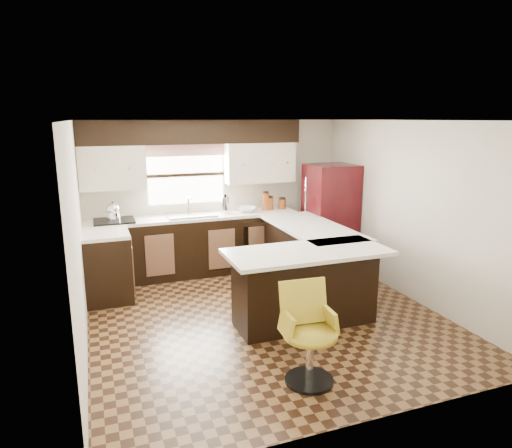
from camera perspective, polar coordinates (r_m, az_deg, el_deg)
name	(u,v)px	position (r m, az deg, el deg)	size (l,w,h in m)	color
floor	(265,316)	(5.85, 1.10, -11.40)	(4.40, 4.40, 0.00)	#49301A
ceiling	(266,120)	(5.32, 1.21, 12.83)	(4.40, 4.40, 0.00)	silver
wall_back	(217,195)	(7.52, -4.93, 3.66)	(4.40, 4.40, 0.00)	beige
wall_front	(370,284)	(3.58, 14.07, -7.29)	(4.40, 4.40, 0.00)	beige
wall_left	(78,238)	(5.11, -21.37, -1.68)	(4.40, 4.40, 0.00)	beige
wall_right	(410,211)	(6.51, 18.67, 1.55)	(4.40, 4.40, 0.00)	beige
base_cab_back	(195,246)	(7.29, -7.61, -2.74)	(3.30, 0.60, 0.90)	black
base_cab_left	(108,268)	(6.52, -18.03, -5.21)	(0.60, 0.70, 0.90)	black
counter_back	(194,217)	(7.18, -7.72, 0.89)	(3.30, 0.60, 0.04)	silver
counter_left	(105,234)	(6.39, -18.33, -1.18)	(0.60, 0.70, 0.04)	silver
soffit	(193,132)	(7.16, -7.86, 11.33)	(3.40, 0.35, 0.36)	black
upper_cab_left	(112,168)	(7.03, -17.56, 6.73)	(0.94, 0.35, 0.64)	beige
upper_cab_right	(259,163)	(7.49, 0.42, 7.69)	(1.14, 0.35, 0.64)	beige
window_pane	(186,175)	(7.34, -8.73, 6.09)	(1.20, 0.02, 0.90)	white
valance	(186,150)	(7.26, -8.77, 9.11)	(1.30, 0.06, 0.18)	#D19B93
sink	(191,215)	(7.14, -8.08, 1.12)	(0.75, 0.45, 0.03)	#B2B2B7
dishwasher	(261,246)	(7.31, 0.57, -2.76)	(0.58, 0.03, 0.78)	black
cooktop	(114,221)	(7.00, -17.32, 0.39)	(0.58, 0.50, 0.03)	black
peninsula_long	(308,260)	(6.57, 6.50, -4.50)	(0.60, 1.95, 0.90)	black
peninsula_return	(305,288)	(5.52, 6.11, -7.94)	(1.65, 0.60, 0.90)	black
counter_pen_long	(312,228)	(6.46, 7.01, -0.45)	(0.84, 1.95, 0.04)	silver
counter_pen_return	(308,252)	(5.28, 6.47, -3.51)	(1.89, 0.84, 0.04)	silver
refrigerator	(330,217)	(7.57, 9.23, 0.92)	(0.73, 0.70, 1.70)	#3C0A0E
bar_chair	(310,336)	(4.35, 6.81, -13.70)	(0.50, 0.50, 0.94)	#B29A21
kettle	(113,211)	(6.97, -17.43, 1.59)	(0.20, 0.20, 0.27)	silver
percolator	(225,205)	(7.27, -3.90, 2.40)	(0.13, 0.13, 0.27)	silver
mixing_bowl	(247,209)	(7.39, -1.19, 1.84)	(0.31, 0.31, 0.08)	white
canister_large	(266,202)	(7.51, 1.21, 2.81)	(0.12, 0.12, 0.28)	brown
canister_med	(269,204)	(7.54, 1.68, 2.54)	(0.14, 0.14, 0.20)	brown
canister_small	(282,204)	(7.63, 3.28, 2.50)	(0.13, 0.13, 0.16)	brown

